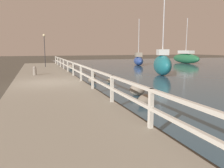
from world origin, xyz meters
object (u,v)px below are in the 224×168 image
(sailboat_teal, at_px, (162,64))
(dock_lamp, at_px, (44,43))
(mooring_bollard, at_px, (35,71))
(sailboat_blue, at_px, (138,60))
(sailboat_green, at_px, (186,58))

(sailboat_teal, bearing_deg, dock_lamp, 149.91)
(mooring_bollard, height_order, sailboat_teal, sailboat_teal)
(sailboat_blue, bearing_deg, mooring_bollard, -125.56)
(sailboat_green, distance_m, sailboat_teal, 16.36)
(dock_lamp, height_order, sailboat_blue, sailboat_blue)
(dock_lamp, xyz_separation_m, sailboat_blue, (11.70, 2.04, -2.03))
(mooring_bollard, distance_m, sailboat_green, 23.38)
(mooring_bollard, distance_m, sailboat_teal, 9.64)
(mooring_bollard, bearing_deg, dock_lamp, 81.92)
(sailboat_green, relative_size, sailboat_blue, 1.10)
(dock_lamp, relative_size, sailboat_blue, 0.57)
(dock_lamp, xyz_separation_m, sailboat_teal, (8.49, -8.71, -1.80))
(mooring_bollard, relative_size, dock_lamp, 0.19)
(sailboat_teal, height_order, sailboat_blue, sailboat_teal)
(sailboat_green, xyz_separation_m, sailboat_blue, (-8.15, -1.02, -0.14))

